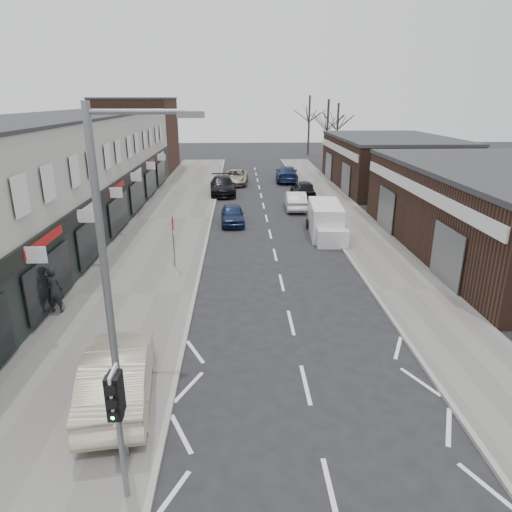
{
  "coord_description": "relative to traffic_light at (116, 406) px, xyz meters",
  "views": [
    {
      "loc": [
        -1.93,
        -9.62,
        8.17
      ],
      "look_at": [
        -1.33,
        6.35,
        2.6
      ],
      "focal_mm": 32.0,
      "sensor_mm": 36.0,
      "label": 1
    }
  ],
  "objects": [
    {
      "name": "pedestrian",
      "position": [
        -4.8,
        9.06,
        -1.34
      ],
      "size": [
        0.75,
        0.53,
        1.92
      ],
      "primitive_type": "imported",
      "rotation": [
        0.0,
        0.0,
        3.03
      ],
      "color": "black",
      "rests_on": "pavement_left"
    },
    {
      "name": "brick_block_far",
      "position": [
        -9.1,
        47.02,
        1.59
      ],
      "size": [
        8.0,
        10.0,
        8.0
      ],
      "primitive_type": "cube",
      "color": "#482A1F",
      "rests_on": "ground"
    },
    {
      "name": "traffic_light",
      "position": [
        0.0,
        0.0,
        0.0
      ],
      "size": [
        0.28,
        0.6,
        3.1
      ],
      "color": "slate",
      "rests_on": "pavement_left"
    },
    {
      "name": "tree_far_b",
      "position": [
        15.9,
        56.02,
        -2.41
      ],
      "size": [
        3.6,
        3.6,
        7.5
      ],
      "primitive_type": null,
      "color": "#382D26",
      "rests_on": "ground"
    },
    {
      "name": "shop_terrace_left",
      "position": [
        -9.1,
        21.52,
        1.14
      ],
      "size": [
        8.0,
        41.0,
        7.1
      ],
      "primitive_type": "cube",
      "color": "#B8B5A8",
      "rests_on": "ground"
    },
    {
      "name": "ground",
      "position": [
        4.4,
        2.02,
        -2.41
      ],
      "size": [
        160.0,
        160.0,
        0.0
      ],
      "primitive_type": "plane",
      "color": "black",
      "rests_on": "ground"
    },
    {
      "name": "parked_car_left_a",
      "position": [
        2.0,
        22.61,
        -1.76
      ],
      "size": [
        1.71,
        3.9,
        1.31
      ],
      "primitive_type": "imported",
      "rotation": [
        0.0,
        0.0,
        0.04
      ],
      "color": "#152144",
      "rests_on": "ground"
    },
    {
      "name": "parked_car_left_c",
      "position": [
        2.13,
        37.73,
        -1.72
      ],
      "size": [
        2.6,
        5.14,
        1.39
      ],
      "primitive_type": "imported",
      "rotation": [
        0.0,
        0.0,
        -0.06
      ],
      "color": "#9F927F",
      "rests_on": "ground"
    },
    {
      "name": "pavement_right",
      "position": [
        10.15,
        24.02,
        -2.35
      ],
      "size": [
        3.5,
        64.0,
        0.12
      ],
      "primitive_type": "cube",
      "color": "slate",
      "rests_on": "ground"
    },
    {
      "name": "street_lamp",
      "position": [
        -0.13,
        1.22,
        2.2
      ],
      "size": [
        2.23,
        0.22,
        8.0
      ],
      "color": "slate",
      "rests_on": "pavement_left"
    },
    {
      "name": "tree_far_a",
      "position": [
        13.4,
        50.02,
        -2.41
      ],
      "size": [
        3.6,
        3.6,
        8.0
      ],
      "primitive_type": null,
      "color": "#382D26",
      "rests_on": "ground"
    },
    {
      "name": "right_unit_near",
      "position": [
        16.9,
        16.02,
        -0.16
      ],
      "size": [
        10.0,
        18.0,
        4.5
      ],
      "primitive_type": "cube",
      "color": "#331F17",
      "rests_on": "ground"
    },
    {
      "name": "warning_sign",
      "position": [
        -0.76,
        14.02,
        -0.21
      ],
      "size": [
        0.12,
        0.8,
        2.7
      ],
      "color": "slate",
      "rests_on": "pavement_left"
    },
    {
      "name": "pavement_left",
      "position": [
        -2.35,
        24.02,
        -2.35
      ],
      "size": [
        5.5,
        64.0,
        0.12
      ],
      "primitive_type": "cube",
      "color": "slate",
      "rests_on": "ground"
    },
    {
      "name": "sedan_on_pavement",
      "position": [
        -0.94,
        3.39,
        -1.49
      ],
      "size": [
        2.33,
        5.04,
        1.6
      ],
      "primitive_type": "imported",
      "rotation": [
        0.0,
        0.0,
        3.28
      ],
      "color": "#C0B59A",
      "rests_on": "pavement_left"
    },
    {
      "name": "tree_far_c",
      "position": [
        12.9,
        62.02,
        -2.41
      ],
      "size": [
        3.6,
        3.6,
        8.5
      ],
      "primitive_type": null,
      "color": "#382D26",
      "rests_on": "ground"
    },
    {
      "name": "white_van",
      "position": [
        7.8,
        19.54,
        -1.47
      ],
      "size": [
        2.14,
        5.28,
        2.01
      ],
      "rotation": [
        0.0,
        0.0,
        -0.08
      ],
      "color": "white",
      "rests_on": "ground"
    },
    {
      "name": "parked_car_right_b",
      "position": [
        7.9,
        30.67,
        -1.62
      ],
      "size": [
        1.97,
        4.7,
        1.59
      ],
      "primitive_type": "imported",
      "rotation": [
        0.0,
        0.0,
        3.12
      ],
      "color": "black",
      "rests_on": "ground"
    },
    {
      "name": "right_unit_far",
      "position": [
        16.9,
        36.02,
        -0.16
      ],
      "size": [
        10.0,
        16.0,
        4.5
      ],
      "primitive_type": "cube",
      "color": "#331F17",
      "rests_on": "ground"
    },
    {
      "name": "parked_car_right_c",
      "position": [
        7.36,
        39.19,
        -1.64
      ],
      "size": [
        2.51,
        5.49,
        1.56
      ],
      "primitive_type": "imported",
      "rotation": [
        0.0,
        0.0,
        3.08
      ],
      "color": "#162447",
      "rests_on": "ground"
    },
    {
      "name": "parked_car_left_b",
      "position": [
        1.0,
        32.72,
        -1.64
      ],
      "size": [
        2.52,
        5.48,
        1.55
      ],
      "primitive_type": "imported",
      "rotation": [
        0.0,
        0.0,
        0.07
      ],
      "color": "black",
      "rests_on": "ground"
    },
    {
      "name": "parked_car_right_a",
      "position": [
        6.8,
        26.73,
        -1.72
      ],
      "size": [
        1.64,
        4.28,
        1.39
      ],
      "primitive_type": "imported",
      "rotation": [
        0.0,
        0.0,
        3.1
      ],
      "color": "silver",
      "rests_on": "ground"
    }
  ]
}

